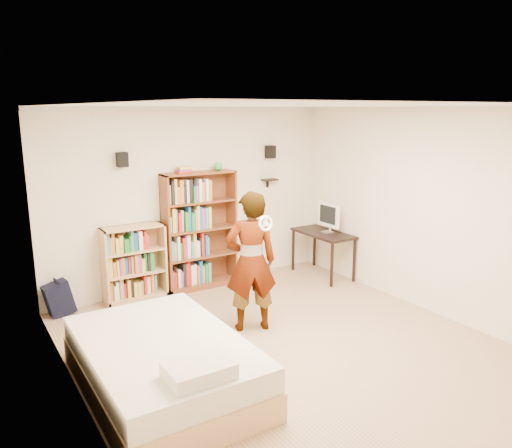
{
  "coord_description": "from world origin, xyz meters",
  "views": [
    {
      "loc": [
        -3.1,
        -4.26,
        2.66
      ],
      "look_at": [
        -0.05,
        0.6,
        1.34
      ],
      "focal_mm": 35.0,
      "sensor_mm": 36.0,
      "label": 1
    }
  ],
  "objects": [
    {
      "name": "room_shell",
      "position": [
        0.0,
        0.0,
        1.76
      ],
      "size": [
        4.52,
        5.02,
        2.71
      ],
      "color": "#EFE2CC",
      "rests_on": "ground"
    },
    {
      "name": "crown_molding",
      "position": [
        0.0,
        0.0,
        2.67
      ],
      "size": [
        4.5,
        5.0,
        0.06
      ],
      "color": "silver",
      "rests_on": "room_shell"
    },
    {
      "name": "person",
      "position": [
        -0.09,
        0.66,
        0.87
      ],
      "size": [
        0.73,
        0.6,
        1.73
      ],
      "primitive_type": "imported",
      "rotation": [
        0.0,
        0.0,
        2.8
      ],
      "color": "black",
      "rests_on": "ground"
    },
    {
      "name": "daybed",
      "position": [
        -1.53,
        -0.06,
        0.32
      ],
      "size": [
        1.41,
        2.17,
        0.64
      ],
      "primitive_type": null,
      "color": "beige",
      "rests_on": "ground"
    },
    {
      "name": "wii_wheel",
      "position": [
        -0.09,
        0.34,
        1.4
      ],
      "size": [
        0.18,
        0.07,
        0.19
      ],
      "primitive_type": "torus",
      "rotation": [
        1.36,
        0.0,
        0.0
      ],
      "color": "white",
      "rests_on": "person"
    },
    {
      "name": "navy_bag",
      "position": [
        -2.02,
        2.34,
        0.24
      ],
      "size": [
        0.39,
        0.28,
        0.48
      ],
      "primitive_type": null,
      "rotation": [
        0.0,
        0.0,
        0.15
      ],
      "color": "black",
      "rests_on": "ground"
    },
    {
      "name": "low_bookshelf",
      "position": [
        -0.99,
        2.34,
        0.54
      ],
      "size": [
        0.87,
        0.32,
        1.08
      ],
      "primitive_type": null,
      "color": "tan",
      "rests_on": "ground"
    },
    {
      "name": "tall_bookshelf",
      "position": [
        0.05,
        2.34,
        0.88
      ],
      "size": [
        1.12,
        0.33,
        1.77
      ],
      "primitive_type": null,
      "color": "brown",
      "rests_on": "ground"
    },
    {
      "name": "imac",
      "position": [
        2.01,
        1.73,
        0.97
      ],
      "size": [
        0.13,
        0.48,
        0.47
      ],
      "primitive_type": null,
      "rotation": [
        0.0,
        0.0,
        0.08
      ],
      "color": "white",
      "rests_on": "computer_desk"
    },
    {
      "name": "ground",
      "position": [
        0.0,
        0.0,
        0.0
      ],
      "size": [
        4.5,
        5.0,
        0.01
      ],
      "primitive_type": "cube",
      "color": "tan",
      "rests_on": "ground"
    },
    {
      "name": "wall_shelf",
      "position": [
        1.35,
        2.41,
        1.55
      ],
      "size": [
        0.25,
        0.16,
        0.02
      ],
      "primitive_type": "cube",
      "color": "black",
      "rests_on": "room_shell"
    },
    {
      "name": "computer_desk",
      "position": [
        1.96,
        1.77,
        0.37
      ],
      "size": [
        0.54,
        1.07,
        0.73
      ],
      "primitive_type": null,
      "color": "black",
      "rests_on": "ground"
    },
    {
      "name": "speaker_left",
      "position": [
        -1.05,
        2.4,
        2.0
      ],
      "size": [
        0.14,
        0.12,
        0.2
      ],
      "primitive_type": "cube",
      "color": "black",
      "rests_on": "room_shell"
    },
    {
      "name": "speaker_right",
      "position": [
        1.35,
        2.4,
        2.0
      ],
      "size": [
        0.14,
        0.12,
        0.2
      ],
      "primitive_type": "cube",
      "color": "black",
      "rests_on": "room_shell"
    }
  ]
}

